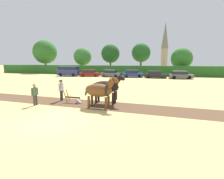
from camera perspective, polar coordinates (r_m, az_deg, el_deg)
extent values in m
plane|color=tan|center=(10.55, -18.21, -9.82)|extent=(240.00, 240.00, 0.00)
cube|color=brown|center=(15.49, -17.43, -3.73)|extent=(27.41, 4.18, 0.01)
cube|color=#286023|center=(42.56, 7.82, 6.16)|extent=(77.50, 1.81, 2.32)
cylinder|color=#4C3823|center=(56.27, -20.81, 7.33)|extent=(0.44, 0.44, 4.18)
sphere|color=#2D6628|center=(56.32, -21.04, 11.38)|extent=(6.90, 6.90, 6.90)
cylinder|color=#423323|center=(51.01, -9.49, 7.17)|extent=(0.44, 0.44, 3.30)
sphere|color=#387533|center=(51.00, -9.58, 10.57)|extent=(5.00, 5.00, 5.00)
cylinder|color=brown|center=(48.71, -0.51, 7.63)|extent=(0.44, 0.44, 4.03)
sphere|color=#1E4C1E|center=(48.74, -0.52, 11.63)|extent=(5.03, 5.03, 5.03)
cylinder|color=#423323|center=(48.12, 9.36, 7.62)|extent=(0.44, 0.44, 4.24)
sphere|color=#235623|center=(48.16, 9.47, 11.77)|extent=(4.99, 4.99, 4.99)
cylinder|color=brown|center=(46.26, 21.58, 6.03)|extent=(0.44, 0.44, 2.62)
sphere|color=#2D6628|center=(46.22, 21.78, 9.39)|extent=(5.11, 5.11, 5.11)
cylinder|color=gray|center=(74.36, 16.65, 9.46)|extent=(2.60, 2.60, 8.35)
cone|color=slate|center=(75.03, 16.99, 16.55)|extent=(2.86, 2.86, 10.20)
ellipsoid|color=brown|center=(12.63, -4.41, -0.23)|extent=(2.10, 1.12, 0.96)
cylinder|color=brown|center=(12.82, -1.13, -3.99)|extent=(0.18, 0.18, 0.86)
cylinder|color=brown|center=(12.31, -2.00, -4.54)|extent=(0.18, 0.18, 0.86)
cylinder|color=brown|center=(13.31, -6.55, -3.54)|extent=(0.18, 0.18, 0.86)
cylinder|color=brown|center=(12.83, -7.60, -4.06)|extent=(0.18, 0.18, 0.86)
cylinder|color=brown|center=(12.25, -0.68, 1.79)|extent=(0.83, 0.50, 0.88)
ellipsoid|color=brown|center=(12.10, 1.06, 3.02)|extent=(0.69, 0.30, 0.54)
cube|color=black|center=(12.17, 0.09, 2.71)|extent=(0.40, 0.10, 0.53)
cylinder|color=black|center=(13.06, -8.35, -0.44)|extent=(0.30, 0.14, 0.71)
torus|color=black|center=(12.36, -1.35, -0.06)|extent=(0.16, 0.97, 0.97)
ellipsoid|color=black|center=(13.91, -2.16, 0.94)|extent=(2.26, 1.08, 0.92)
cylinder|color=black|center=(14.08, 0.98, -2.61)|extent=(0.18, 0.18, 0.95)
cylinder|color=black|center=(13.58, 0.30, -3.04)|extent=(0.18, 0.18, 0.95)
cylinder|color=black|center=(14.57, -4.41, -2.23)|extent=(0.18, 0.18, 0.95)
cylinder|color=black|center=(14.09, -5.25, -2.64)|extent=(0.18, 0.18, 0.95)
cylinder|color=black|center=(13.55, 1.55, 2.70)|extent=(0.79, 0.48, 0.84)
ellipsoid|color=black|center=(13.42, 3.08, 3.77)|extent=(0.69, 0.30, 0.54)
cube|color=black|center=(13.48, 2.23, 3.50)|extent=(0.38, 0.10, 0.51)
cylinder|color=black|center=(14.33, -6.09, 0.74)|extent=(0.30, 0.14, 0.71)
torus|color=black|center=(13.65, 0.88, 1.09)|extent=(0.16, 0.93, 0.93)
cube|color=#4C331E|center=(14.57, -12.66, -2.53)|extent=(1.30, 0.17, 0.12)
cube|color=#939399|center=(14.38, -10.83, -4.05)|extent=(0.49, 0.23, 0.39)
cylinder|color=#4C331E|center=(15.02, -14.19, -1.85)|extent=(0.40, 0.08, 0.96)
cylinder|color=#4C331E|center=(14.69, -15.03, -2.13)|extent=(0.40, 0.08, 0.96)
cylinder|color=#38332D|center=(15.70, -15.98, -1.86)|extent=(0.14, 0.14, 0.88)
cylinder|color=#38332D|center=(15.49, -16.36, -2.02)|extent=(0.14, 0.14, 0.88)
cube|color=#B7B7BC|center=(15.47, -16.29, 0.79)|extent=(0.24, 0.53, 0.62)
sphere|color=tan|center=(15.42, -16.36, 2.39)|extent=(0.24, 0.24, 0.24)
cylinder|color=#B7B7BC|center=(15.74, -15.80, 0.87)|extent=(0.09, 0.09, 0.59)
cylinder|color=#B7B7BC|center=(15.21, -16.80, 0.54)|extent=(0.09, 0.09, 0.59)
cylinder|color=#42382D|center=(15.41, -16.38, 2.65)|extent=(0.45, 0.45, 0.02)
cylinder|color=#42382D|center=(15.40, -16.38, 2.84)|extent=(0.23, 0.23, 0.10)
cylinder|color=#28334C|center=(15.49, 1.47, -1.77)|extent=(0.14, 0.14, 0.81)
cylinder|color=#28334C|center=(15.30, 1.08, -1.91)|extent=(0.14, 0.14, 0.81)
cube|color=#B7B7BC|center=(15.28, 1.29, 0.72)|extent=(0.32, 0.51, 0.58)
sphere|color=tan|center=(15.22, 1.29, 2.22)|extent=(0.22, 0.22, 0.22)
cylinder|color=#B7B7BC|center=(15.53, 1.79, 0.77)|extent=(0.09, 0.09, 0.54)
cylinder|color=#B7B7BC|center=(15.04, 0.76, 0.50)|extent=(0.09, 0.09, 0.54)
cylinder|color=#38332D|center=(14.77, -23.46, -3.12)|extent=(0.14, 0.14, 0.80)
cylinder|color=#38332D|center=(14.63, -24.06, -3.27)|extent=(0.14, 0.14, 0.80)
cube|color=#4C6B4C|center=(14.58, -23.93, -0.57)|extent=(0.27, 0.49, 0.57)
sphere|color=tan|center=(14.52, -24.04, 0.98)|extent=(0.22, 0.22, 0.22)
cylinder|color=#4C6B4C|center=(14.76, -23.13, -0.49)|extent=(0.09, 0.09, 0.53)
cylinder|color=#4C6B4C|center=(14.40, -24.75, -0.83)|extent=(0.09, 0.09, 0.53)
cylinder|color=tan|center=(14.51, -24.05, 1.23)|extent=(0.41, 0.41, 0.02)
cylinder|color=tan|center=(14.51, -24.07, 1.43)|extent=(0.21, 0.21, 0.10)
cube|color=navy|center=(41.35, -13.96, 5.47)|extent=(5.10, 1.92, 1.30)
cube|color=black|center=(41.30, -14.01, 6.78)|extent=(4.48, 1.73, 0.60)
cube|color=navy|center=(41.29, -14.03, 7.24)|extent=(4.48, 1.73, 0.06)
cylinder|color=black|center=(41.38, -11.47, 4.89)|extent=(0.74, 0.23, 0.74)
cylinder|color=black|center=(39.92, -12.51, 4.70)|extent=(0.74, 0.23, 0.74)
cylinder|color=black|center=(42.86, -15.26, 4.89)|extent=(0.74, 0.23, 0.74)
cylinder|color=black|center=(41.45, -16.40, 4.70)|extent=(0.74, 0.23, 0.74)
cube|color=maroon|center=(39.31, -7.27, 5.00)|extent=(4.69, 2.61, 0.68)
cube|color=black|center=(39.32, -7.61, 5.90)|extent=(2.92, 2.09, 0.56)
cube|color=maroon|center=(39.30, -7.62, 6.35)|extent=(2.92, 2.09, 0.06)
cylinder|color=black|center=(39.84, -5.10, 4.81)|extent=(0.68, 0.34, 0.65)
cylinder|color=black|center=(38.30, -5.48, 4.63)|extent=(0.68, 0.34, 0.65)
cylinder|color=black|center=(40.38, -8.96, 4.79)|extent=(0.68, 0.34, 0.65)
cylinder|color=black|center=(38.86, -9.49, 4.61)|extent=(0.68, 0.34, 0.65)
cube|color=#565B66|center=(38.20, -0.30, 4.95)|extent=(4.63, 2.20, 0.70)
cube|color=black|center=(38.24, -0.61, 5.92)|extent=(2.83, 1.85, 0.58)
cube|color=#565B66|center=(38.22, -0.61, 6.40)|extent=(2.83, 1.85, 0.06)
cylinder|color=black|center=(38.45, 2.05, 4.67)|extent=(0.65, 0.28, 0.63)
cylinder|color=black|center=(37.01, 1.26, 4.49)|extent=(0.65, 0.28, 0.63)
cylinder|color=black|center=(39.45, -1.77, 4.78)|extent=(0.65, 0.28, 0.63)
cylinder|color=black|center=(38.05, -2.67, 4.61)|extent=(0.65, 0.28, 0.63)
cube|color=navy|center=(37.24, 6.80, 4.80)|extent=(4.56, 2.47, 0.71)
cube|color=black|center=(37.19, 6.48, 5.80)|extent=(2.83, 1.99, 0.59)
cube|color=navy|center=(37.17, 6.49, 6.31)|extent=(2.83, 1.99, 0.06)
cylinder|color=black|center=(38.07, 8.78, 4.53)|extent=(0.67, 0.33, 0.64)
cylinder|color=black|center=(36.58, 8.93, 4.34)|extent=(0.67, 0.33, 0.64)
cylinder|color=black|center=(37.99, 4.73, 4.60)|extent=(0.67, 0.33, 0.64)
cylinder|color=black|center=(36.49, 4.71, 4.41)|extent=(0.67, 0.33, 0.64)
cube|color=black|center=(36.57, 14.04, 4.45)|extent=(4.47, 2.08, 0.66)
cube|color=black|center=(36.54, 13.73, 5.41)|extent=(2.72, 1.79, 0.54)
cube|color=black|center=(36.53, 13.75, 5.88)|extent=(2.72, 1.79, 0.06)
cylinder|color=black|center=(37.28, 16.21, 4.15)|extent=(0.63, 0.26, 0.62)
cylinder|color=black|center=(35.70, 16.08, 3.95)|extent=(0.63, 0.26, 0.62)
cylinder|color=black|center=(37.51, 12.08, 4.35)|extent=(0.63, 0.26, 0.62)
cylinder|color=black|center=(35.94, 11.76, 4.15)|extent=(0.63, 0.26, 0.62)
cube|color=#565B66|center=(36.44, 21.54, 4.12)|extent=(4.61, 2.29, 0.70)
cube|color=black|center=(36.35, 21.25, 5.13)|extent=(2.83, 1.92, 0.57)
cube|color=#565B66|center=(36.33, 21.28, 5.62)|extent=(2.83, 1.92, 0.06)
cylinder|color=black|center=(37.55, 23.32, 3.84)|extent=(0.69, 0.29, 0.67)
cylinder|color=black|center=(35.98, 23.93, 3.60)|extent=(0.69, 0.29, 0.67)
cylinder|color=black|center=(36.98, 19.17, 4.02)|extent=(0.69, 0.29, 0.67)
cylinder|color=black|center=(35.40, 19.60, 3.78)|extent=(0.69, 0.29, 0.67)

